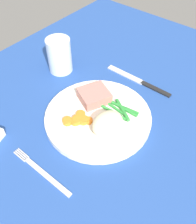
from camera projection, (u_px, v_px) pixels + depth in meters
dining_table at (94, 135)px, 59.02cm from camera, size 120.00×90.00×2.00cm
dinner_plate at (98, 117)px, 60.49cm from camera, size 25.74×25.74×1.60cm
meat_portion at (94, 96)px, 62.46cm from camera, size 9.14×8.91×2.71cm
mashed_potatoes at (108, 124)px, 55.05cm from camera, size 7.80×6.41×4.48cm
carrot_slices at (78, 119)px, 58.19cm from camera, size 5.81×5.77×1.17cm
green_beans at (119, 109)px, 60.63cm from camera, size 4.65×11.11×0.90cm
fork at (42, 172)px, 51.05cm from camera, size 1.44×16.60×0.40cm
knife at (139, 81)px, 70.43cm from camera, size 1.70×20.50×0.64cm
water_glass at (60, 57)px, 71.23cm from camera, size 6.85×6.85×10.02cm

